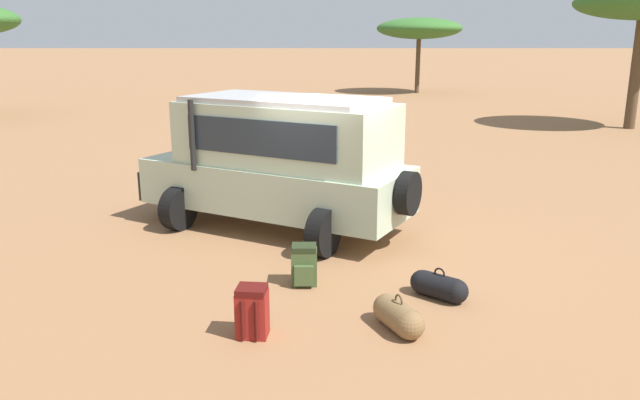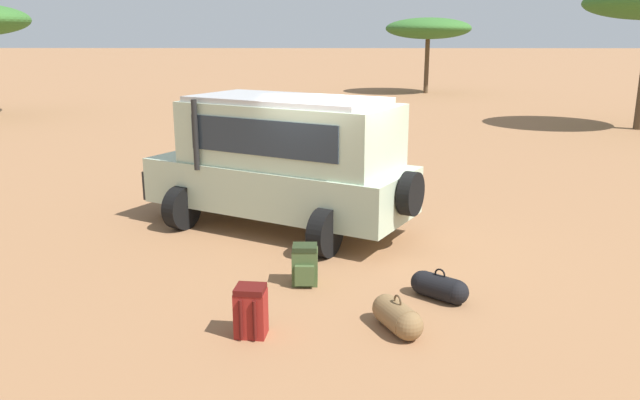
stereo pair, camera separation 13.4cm
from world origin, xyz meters
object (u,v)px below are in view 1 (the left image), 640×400
at_px(safari_vehicle, 282,160).
at_px(acacia_tree_left_mid, 421,29).
at_px(backpack_beside_front_wheel, 254,312).
at_px(backpack_cluster_center, 306,265).
at_px(duffel_bag_soft_canvas, 440,287).
at_px(duffel_bag_low_black_case, 400,316).

bearing_deg(safari_vehicle, acacia_tree_left_mid, 76.44).
bearing_deg(safari_vehicle, backpack_beside_front_wheel, -91.11).
bearing_deg(backpack_cluster_center, backpack_beside_front_wheel, -110.04).
distance_m(backpack_beside_front_wheel, duffel_bag_soft_canvas, 2.67).
relative_size(backpack_beside_front_wheel, duffel_bag_low_black_case, 0.75).
bearing_deg(duffel_bag_low_black_case, duffel_bag_soft_canvas, 54.83).
xyz_separation_m(duffel_bag_low_black_case, acacia_tree_left_mid, (5.04, 32.04, 3.66)).
distance_m(safari_vehicle, acacia_tree_left_mid, 28.80).
distance_m(safari_vehicle, duffel_bag_soft_canvas, 4.13).
distance_m(duffel_bag_soft_canvas, acacia_tree_left_mid, 31.61).
bearing_deg(duffel_bag_soft_canvas, safari_vehicle, 126.25).
xyz_separation_m(duffel_bag_soft_canvas, acacia_tree_left_mid, (4.37, 31.09, 3.67)).
height_order(safari_vehicle, backpack_cluster_center, safari_vehicle).
bearing_deg(backpack_beside_front_wheel, duffel_bag_low_black_case, 4.60).
bearing_deg(safari_vehicle, duffel_bag_soft_canvas, -53.75).
bearing_deg(duffel_bag_low_black_case, backpack_cluster_center, 129.26).
xyz_separation_m(backpack_beside_front_wheel, backpack_cluster_center, (0.58, 1.59, -0.02)).
relative_size(backpack_beside_front_wheel, acacia_tree_left_mid, 0.12).
distance_m(safari_vehicle, duffel_bag_low_black_case, 4.62).
height_order(backpack_beside_front_wheel, acacia_tree_left_mid, acacia_tree_left_mid).
relative_size(safari_vehicle, acacia_tree_left_mid, 1.03).
relative_size(duffel_bag_low_black_case, acacia_tree_left_mid, 0.16).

